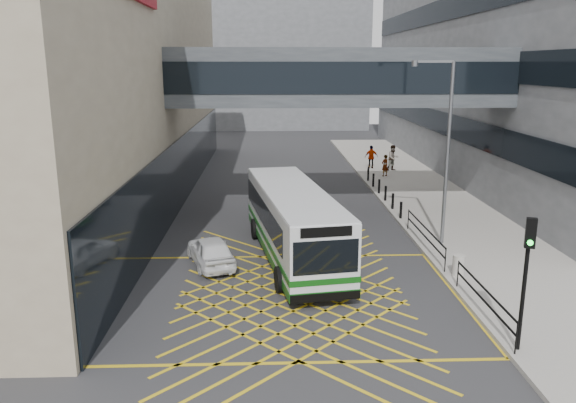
{
  "coord_description": "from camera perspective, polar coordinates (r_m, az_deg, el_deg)",
  "views": [
    {
      "loc": [
        -0.81,
        -18.71,
        8.16
      ],
      "look_at": [
        0.0,
        4.0,
        2.6
      ],
      "focal_mm": 35.0,
      "sensor_mm": 36.0,
      "label": 1
    }
  ],
  "objects": [
    {
      "name": "ground",
      "position": [
        20.43,
        0.41,
        -9.8
      ],
      "size": [
        120.0,
        120.0,
        0.0
      ],
      "primitive_type": "plane",
      "color": "#333335"
    },
    {
      "name": "car_dark",
      "position": [
        32.63,
        -0.17,
        0.52
      ],
      "size": [
        1.79,
        4.44,
        1.38
      ],
      "primitive_type": "imported",
      "rotation": [
        0.0,
        0.0,
        3.16
      ],
      "color": "black",
      "rests_on": "ground"
    },
    {
      "name": "building_far",
      "position": [
        78.73,
        -3.01,
        14.35
      ],
      "size": [
        28.0,
        16.0,
        18.0
      ],
      "primitive_type": "cube",
      "color": "slate",
      "rests_on": "ground"
    },
    {
      "name": "pavement",
      "position": [
        36.03,
        13.81,
        0.39
      ],
      "size": [
        6.0,
        54.0,
        0.16
      ],
      "primitive_type": "cube",
      "color": "#A29D94",
      "rests_on": "ground"
    },
    {
      "name": "car_silver",
      "position": [
        32.49,
        -1.13,
        0.35
      ],
      "size": [
        2.64,
        4.35,
        1.26
      ],
      "primitive_type": "imported",
      "rotation": [
        0.0,
        0.0,
        3.39
      ],
      "color": "#9C9FA4",
      "rests_on": "ground"
    },
    {
      "name": "bus",
      "position": [
        24.02,
        0.49,
        -2.02
      ],
      "size": [
        4.18,
        11.13,
        3.05
      ],
      "rotation": [
        0.0,
        0.0,
        0.16
      ],
      "color": "silver",
      "rests_on": "ground"
    },
    {
      "name": "bollards",
      "position": [
        35.26,
        9.55,
        1.19
      ],
      "size": [
        0.14,
        10.14,
        0.9
      ],
      "color": "black",
      "rests_on": "pavement"
    },
    {
      "name": "pedestrian_a",
      "position": [
        41.84,
        9.82,
        3.62
      ],
      "size": [
        0.77,
        0.71,
        1.57
      ],
      "primitive_type": "imported",
      "rotation": [
        0.0,
        0.0,
        3.69
      ],
      "color": "gray",
      "rests_on": "pavement"
    },
    {
      "name": "litter_bin",
      "position": [
        22.92,
        16.94,
        -6.21
      ],
      "size": [
        0.47,
        0.47,
        0.82
      ],
      "primitive_type": "cylinder",
      "color": "#ADA89E",
      "rests_on": "pavement"
    },
    {
      "name": "pedestrian_b",
      "position": [
        44.16,
        10.64,
        4.37
      ],
      "size": [
        1.1,
        0.9,
        1.96
      ],
      "primitive_type": "imported",
      "rotation": [
        0.0,
        0.0,
        0.42
      ],
      "color": "gray",
      "rests_on": "pavement"
    },
    {
      "name": "pedestrian_c",
      "position": [
        44.85,
        8.46,
        4.49
      ],
      "size": [
        1.09,
        0.56,
        1.8
      ],
      "primitive_type": "imported",
      "rotation": [
        0.0,
        0.0,
        3.19
      ],
      "color": "gray",
      "rests_on": "pavement"
    },
    {
      "name": "car_white",
      "position": [
        23.63,
        -7.86,
        -4.95
      ],
      "size": [
        2.81,
        4.33,
        1.28
      ],
      "primitive_type": "imported",
      "rotation": [
        0.0,
        0.0,
        3.46
      ],
      "color": "white",
      "rests_on": "ground"
    },
    {
      "name": "kerb_railings",
      "position": [
        22.83,
        15.89,
        -5.39
      ],
      "size": [
        0.05,
        12.54,
        1.0
      ],
      "color": "black",
      "rests_on": "pavement"
    },
    {
      "name": "traffic_light",
      "position": [
        16.95,
        23.09,
        -6.01
      ],
      "size": [
        0.32,
        0.48,
        3.99
      ],
      "rotation": [
        0.0,
        0.0,
        -0.34
      ],
      "color": "black",
      "rests_on": "pavement"
    },
    {
      "name": "skybridge",
      "position": [
        30.95,
        5.15,
        12.47
      ],
      "size": [
        20.0,
        4.1,
        3.0
      ],
      "color": "#43484D",
      "rests_on": "ground"
    },
    {
      "name": "street_lamp",
      "position": [
        25.88,
        15.56,
        5.83
      ],
      "size": [
        1.83,
        0.76,
        8.18
      ],
      "rotation": [
        0.0,
        0.0,
        -0.3
      ],
      "color": "slate",
      "rests_on": "pavement"
    },
    {
      "name": "box_junction",
      "position": [
        20.43,
        0.41,
        -9.78
      ],
      "size": [
        12.0,
        9.0,
        0.01
      ],
      "color": "gold",
      "rests_on": "ground"
    }
  ]
}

